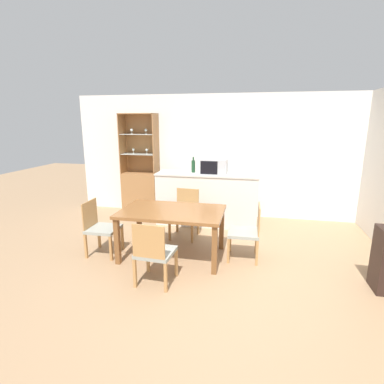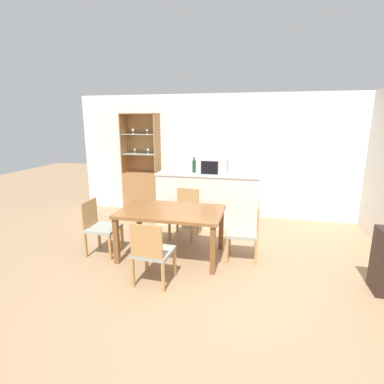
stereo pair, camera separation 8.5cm
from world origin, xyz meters
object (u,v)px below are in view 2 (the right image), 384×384
(dining_chair_head_near, at_px, (152,252))
(microwave, at_px, (215,166))
(dining_chair_side_right_far, at_px, (246,232))
(wine_bottle, at_px, (194,166))
(display_cabinet, at_px, (142,185))
(dining_table, at_px, (171,215))
(dining_chair_side_left_near, at_px, (101,227))
(dining_chair_head_far, at_px, (185,213))

(dining_chair_head_near, height_order, microwave, microwave)
(dining_chair_side_right_far, bearing_deg, wine_bottle, 35.58)
(display_cabinet, xyz_separation_m, wine_bottle, (1.27, -0.42, 0.53))
(dining_chair_side_right_far, bearing_deg, dining_chair_head_near, 129.65)
(dining_chair_head_near, bearing_deg, dining_chair_side_right_far, 44.40)
(dining_table, height_order, dining_chair_side_left_near, dining_chair_side_left_near)
(display_cabinet, height_order, dining_chair_head_near, display_cabinet)
(dining_chair_side_left_near, xyz_separation_m, dining_chair_head_far, (1.10, 0.96, 0.00))
(dining_table, relative_size, microwave, 3.03)
(dining_table, height_order, dining_chair_head_near, dining_chair_head_near)
(dining_chair_side_left_near, distance_m, wine_bottle, 2.19)
(dining_chair_side_right_far, bearing_deg, microwave, 24.61)
(dining_chair_head_near, relative_size, dining_chair_head_far, 1.00)
(dining_chair_side_right_far, relative_size, microwave, 1.68)
(dining_chair_side_left_near, height_order, wine_bottle, wine_bottle)
(dining_chair_side_left_near, height_order, dining_chair_side_right_far, same)
(display_cabinet, bearing_deg, wine_bottle, -18.24)
(dining_table, distance_m, dining_chair_head_far, 0.84)
(wine_bottle, bearing_deg, dining_chair_head_near, -89.67)
(dining_chair_side_right_far, distance_m, dining_chair_head_far, 1.28)
(dining_chair_head_far, bearing_deg, dining_chair_side_right_far, 152.53)
(dining_table, xyz_separation_m, dining_chair_side_right_far, (1.09, 0.14, -0.22))
(display_cabinet, height_order, dining_chair_head_far, display_cabinet)
(dining_chair_side_left_near, distance_m, dining_chair_head_far, 1.45)
(microwave, bearing_deg, dining_table, -104.37)
(display_cabinet, relative_size, dining_chair_side_left_near, 2.59)
(dining_chair_head_far, relative_size, microwave, 1.68)
(dining_table, xyz_separation_m, dining_chair_head_far, (0.00, 0.81, -0.22))
(dining_chair_head_near, height_order, wine_bottle, wine_bottle)
(microwave, bearing_deg, wine_bottle, 172.66)
(display_cabinet, xyz_separation_m, dining_chair_side_left_near, (0.20, -2.18, -0.19))
(dining_table, relative_size, dining_chair_side_left_near, 1.81)
(dining_chair_head_near, bearing_deg, microwave, 83.67)
(display_cabinet, distance_m, wine_bottle, 1.44)
(dining_chair_side_left_near, relative_size, wine_bottle, 2.74)
(display_cabinet, relative_size, dining_chair_side_right_far, 2.59)
(dining_chair_side_right_far, relative_size, dining_chair_head_far, 1.00)
(display_cabinet, relative_size, dining_chair_head_far, 2.59)
(display_cabinet, distance_m, dining_chair_head_near, 3.13)
(dining_table, height_order, wine_bottle, wine_bottle)
(microwave, height_order, wine_bottle, wine_bottle)
(display_cabinet, xyz_separation_m, dining_chair_head_near, (1.29, -2.85, -0.19))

